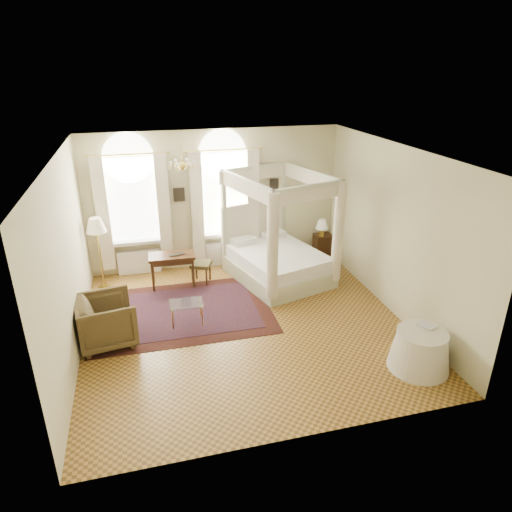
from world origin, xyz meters
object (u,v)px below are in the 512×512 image
at_px(armchair, 107,321).
at_px(coffee_table, 186,305).
at_px(nightstand, 323,246).
at_px(floor_lamp, 96,229).
at_px(stool, 201,266).
at_px(canopy_bed, 278,256).
at_px(side_table, 420,350).
at_px(writing_desk, 172,259).

height_order(armchair, coffee_table, armchair).
bearing_deg(nightstand, floor_lamp, -175.75).
distance_m(stool, floor_lamp, 2.39).
relative_size(armchair, coffee_table, 1.49).
xyz_separation_m(canopy_bed, armchair, (-3.74, -1.75, -0.11)).
xyz_separation_m(armchair, side_table, (4.98, -2.06, -0.11)).
distance_m(coffee_table, floor_lamp, 2.74).
bearing_deg(floor_lamp, canopy_bed, -7.57).
bearing_deg(floor_lamp, side_table, -40.01).
distance_m(writing_desk, armchair, 2.42).
xyz_separation_m(stool, coffee_table, (-0.53, -1.71, -0.01)).
bearing_deg(armchair, canopy_bed, -73.60).
bearing_deg(armchair, coffee_table, -86.54).
relative_size(nightstand, floor_lamp, 0.38).
bearing_deg(coffee_table, armchair, -167.84).
height_order(nightstand, stool, nightstand).
bearing_deg(side_table, writing_desk, 131.88).
bearing_deg(writing_desk, nightstand, 9.80).
distance_m(canopy_bed, nightstand, 1.77).
distance_m(armchair, coffee_table, 1.48).
relative_size(nightstand, writing_desk, 0.60).
bearing_deg(stool, coffee_table, -107.38).
bearing_deg(stool, armchair, -134.40).
height_order(canopy_bed, coffee_table, canopy_bed).
bearing_deg(side_table, armchair, 157.52).
bearing_deg(floor_lamp, armchair, -85.46).
distance_m(writing_desk, stool, 0.68).
distance_m(writing_desk, side_table, 5.47).
distance_m(nightstand, armchair, 5.87).
distance_m(stool, coffee_table, 1.79).
relative_size(writing_desk, armchair, 1.05).
distance_m(stool, armchair, 2.83).
relative_size(canopy_bed, floor_lamp, 1.63).
bearing_deg(floor_lamp, stool, -6.66).
bearing_deg(stool, writing_desk, -178.49).
height_order(writing_desk, stool, writing_desk).
relative_size(armchair, side_table, 0.99).
height_order(coffee_table, floor_lamp, floor_lamp).
bearing_deg(writing_desk, armchair, -123.76).
distance_m(canopy_bed, stool, 1.79).
bearing_deg(canopy_bed, writing_desk, 174.00).
relative_size(nightstand, armchair, 0.63).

